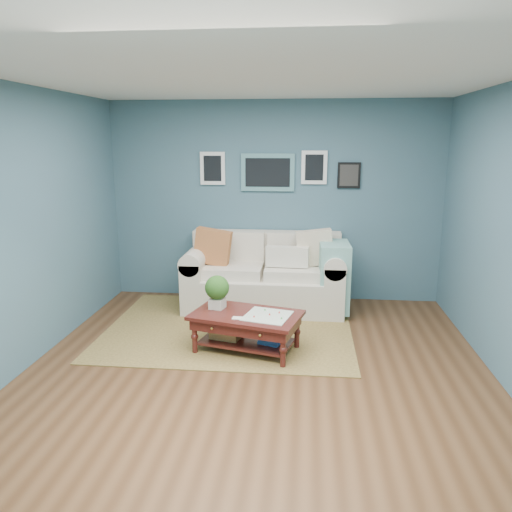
# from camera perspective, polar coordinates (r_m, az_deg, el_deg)

# --- Properties ---
(room_shell) EXTENTS (5.00, 5.02, 2.70)m
(room_shell) POSITION_cam_1_polar(r_m,az_deg,el_deg) (4.44, 0.05, 2.47)
(room_shell) COLOR brown
(room_shell) RESTS_ON ground
(area_rug) EXTENTS (2.85, 2.28, 0.01)m
(area_rug) POSITION_cam_1_polar(r_m,az_deg,el_deg) (5.98, -3.05, -8.21)
(area_rug) COLOR brown
(area_rug) RESTS_ON ground
(loveseat) EXTENTS (2.11, 0.96, 1.08)m
(loveseat) POSITION_cam_1_polar(r_m,az_deg,el_deg) (6.57, 1.78, -2.21)
(loveseat) COLOR beige
(loveseat) RESTS_ON ground
(coffee_table) EXTENTS (1.24, 0.91, 0.78)m
(coffee_table) POSITION_cam_1_polar(r_m,az_deg,el_deg) (5.28, -1.68, -7.21)
(coffee_table) COLOR #381511
(coffee_table) RESTS_ON ground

